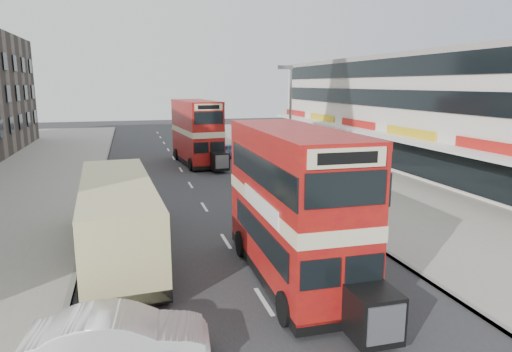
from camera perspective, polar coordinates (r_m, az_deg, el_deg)
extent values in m
plane|color=#28282B|center=(13.66, 3.52, -19.07)|extent=(160.00, 160.00, 0.00)
cube|color=#28282B|center=(32.10, -8.20, -1.13)|extent=(12.00, 90.00, 0.01)
cube|color=gray|center=(35.60, 11.31, 0.13)|extent=(12.00, 90.00, 0.15)
cube|color=gray|center=(31.92, -19.12, -1.59)|extent=(0.20, 90.00, 0.16)
cube|color=gray|center=(33.38, 2.23, -0.41)|extent=(0.20, 90.00, 0.16)
cube|color=beige|center=(40.91, 20.41, 7.34)|extent=(8.00, 46.00, 9.00)
cube|color=black|center=(38.97, 15.28, 3.19)|extent=(0.10, 44.00, 2.40)
cube|color=gray|center=(40.89, 20.87, 13.77)|extent=(8.20, 46.20, 0.40)
cube|color=white|center=(38.38, 14.29, 5.22)|extent=(1.80, 44.00, 0.20)
cylinder|color=slate|center=(31.08, 4.30, 6.01)|extent=(0.16, 0.16, 8.00)
cube|color=slate|center=(30.83, 3.70, 13.42)|extent=(1.00, 0.20, 0.25)
cube|color=black|center=(16.92, 4.39, -11.43)|extent=(2.71, 8.32, 0.36)
cube|color=maroon|center=(16.48, 4.46, -7.45)|extent=(2.69, 8.32, 2.28)
cube|color=beige|center=(16.10, 4.53, -3.09)|extent=(2.73, 8.36, 0.47)
cube|color=maroon|center=(15.84, 4.60, 1.27)|extent=(2.69, 8.32, 2.17)
cube|color=maroon|center=(15.67, 4.67, 5.48)|extent=(2.71, 8.34, 0.26)
cube|color=black|center=(13.00, 14.48, -16.43)|extent=(1.26, 1.26, 1.35)
cube|color=black|center=(40.59, -7.39, 2.05)|extent=(3.45, 8.63, 0.37)
cube|color=maroon|center=(40.40, -7.43, 3.82)|extent=(3.43, 8.63, 2.32)
cube|color=beige|center=(40.25, -7.48, 5.68)|extent=(3.47, 8.68, 0.47)
cube|color=maroon|center=(40.14, -7.53, 7.47)|extent=(3.43, 8.63, 2.21)
cube|color=maroon|center=(40.08, -7.57, 9.17)|extent=(3.45, 8.65, 0.26)
cube|color=black|center=(36.05, -4.55, 1.86)|extent=(1.38, 1.38, 1.37)
cube|color=black|center=(19.86, -16.68, -8.14)|extent=(3.34, 11.02, 0.44)
cube|color=#CAC282|center=(19.49, -16.89, -4.67)|extent=(3.32, 11.02, 2.83)
imported|color=white|center=(12.47, -16.70, -18.91)|extent=(4.56, 1.98, 1.46)
imported|color=maroon|center=(27.11, 4.52, -2.10)|extent=(4.21, 1.92, 1.19)
imported|color=#CC6714|center=(32.16, 1.66, -0.01)|extent=(4.09, 2.30, 1.08)
imported|color=#577DAE|center=(43.30, -4.22, 3.13)|extent=(4.09, 1.76, 1.38)
imported|color=gray|center=(29.98, 8.96, 0.09)|extent=(0.76, 0.57, 1.90)
imported|color=gray|center=(43.10, 0.26, 3.53)|extent=(1.03, 0.56, 1.67)
imported|color=gray|center=(31.57, -1.47, -0.40)|extent=(0.71, 1.75, 0.90)
imported|color=black|center=(31.41, -1.48, 1.04)|extent=(0.69, 0.48, 1.82)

